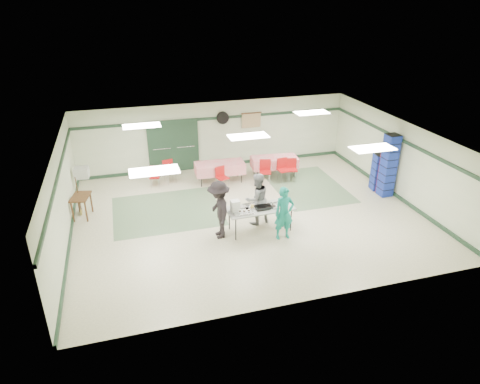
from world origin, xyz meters
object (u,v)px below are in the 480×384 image
object	(u,v)px
office_printer	(82,173)
crate_stack_blue_a	(378,172)
chair_d	(221,175)
printer_table	(81,199)
chair_loose_b	(155,174)
crate_stack_red	(386,174)
volunteer_dark	(219,210)
volunteer_grey	(257,199)
chair_b	(265,169)
crate_stack_blue_b	(389,166)
dining_table_a	(274,162)
serving_table	(260,209)
dining_table_b	(220,168)
chair_c	(292,167)
broom	(78,195)
chair_a	(283,167)
volunteer_teal	(284,213)

from	to	relation	value
office_printer	crate_stack_blue_a	bearing A→B (deg)	-7.94
chair_d	printer_table	bearing A→B (deg)	173.18
chair_loose_b	crate_stack_red	size ratio (longest dim) A/B	0.49
crate_stack_red	volunteer_dark	bearing A→B (deg)	-169.37
volunteer_grey	chair_d	world-z (taller)	volunteer_grey
chair_b	printer_table	bearing A→B (deg)	-155.06
chair_b	crate_stack_blue_b	bearing A→B (deg)	-14.29
dining_table_a	chair_b	xyz separation A→B (m)	(-0.58, -0.57, -0.02)
serving_table	dining_table_a	distance (m)	4.37
crate_stack_red	crate_stack_blue_b	bearing A→B (deg)	-90.00
chair_loose_b	dining_table_b	bearing A→B (deg)	3.75
dining_table_a	chair_loose_b	bearing A→B (deg)	-177.76
crate_stack_blue_b	office_printer	bearing A→B (deg)	164.74
chair_d	office_printer	distance (m)	4.89
volunteer_dark	chair_c	xyz separation A→B (m)	(3.67, 3.37, -0.37)
broom	chair_a	bearing A→B (deg)	3.44
dining_table_b	broom	world-z (taller)	broom
volunteer_grey	printer_table	world-z (taller)	volunteer_grey
volunteer_dark	chair_a	distance (m)	4.74
dining_table_b	crate_stack_blue_a	world-z (taller)	crate_stack_blue_a
chair_b	crate_stack_blue_a	xyz separation A→B (m)	(3.75, -1.72, 0.13)
volunteer_teal	chair_c	world-z (taller)	volunteer_teal
broom	printer_table	bearing A→B (deg)	-75.33
office_printer	crate_stack_blue_b	bearing A→B (deg)	-10.67
serving_table	chair_loose_b	xyz separation A→B (m)	(-2.72, 4.20, -0.25)
volunteer_dark	chair_b	bearing A→B (deg)	142.46
chair_c	office_printer	distance (m)	7.65
dining_table_b	office_printer	distance (m)	4.94
volunteer_grey	chair_d	distance (m)	2.94
chair_d	chair_loose_b	bearing A→B (deg)	142.02
volunteer_dark	chair_b	distance (m)	4.27
volunteer_dark	chair_d	bearing A→B (deg)	165.23
volunteer_dark	dining_table_b	bearing A→B (deg)	166.14
crate_stack_blue_a	volunteer_dark	bearing A→B (deg)	-165.36
dining_table_b	crate_stack_red	xyz separation A→B (m)	(5.37, -2.75, 0.23)
serving_table	chair_a	size ratio (longest dim) A/B	2.30
dining_table_a	crate_stack_blue_b	bearing A→B (deg)	-35.81
dining_table_a	office_printer	xyz separation A→B (m)	(-7.13, 0.01, 0.36)
crate_stack_blue_a	printer_table	world-z (taller)	crate_stack_blue_a
chair_a	crate_stack_red	xyz separation A→B (m)	(3.04, -2.19, 0.25)
chair_a	office_printer	distance (m)	7.29
crate_stack_blue_a	dining_table_b	bearing A→B (deg)	156.99
volunteer_dark	chair_loose_b	size ratio (longest dim) A/B	2.29
volunteer_teal	chair_d	distance (m)	4.08
dining_table_a	chair_d	xyz separation A→B (m)	(-2.28, -0.57, -0.07)
volunteer_dark	chair_a	xyz separation A→B (m)	(3.31, 3.38, -0.34)
volunteer_teal	crate_stack_blue_b	xyz separation A→B (m)	(4.56, 1.73, 0.32)
broom	volunteer_dark	bearing A→B (deg)	-35.60
volunteer_teal	chair_a	world-z (taller)	volunteer_teal
dining_table_a	chair_c	bearing A→B (deg)	-43.35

